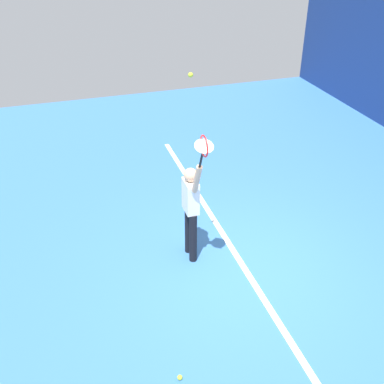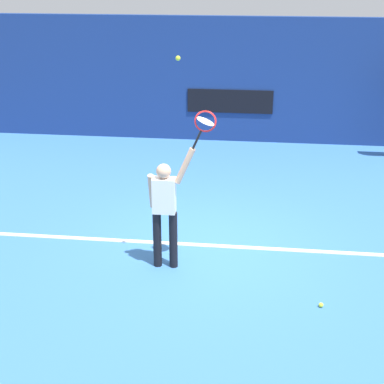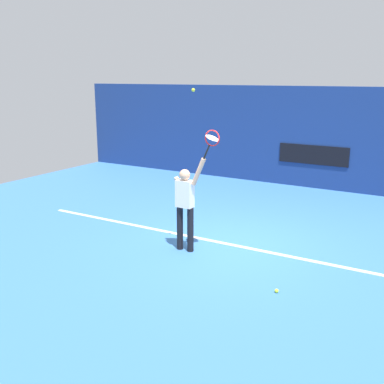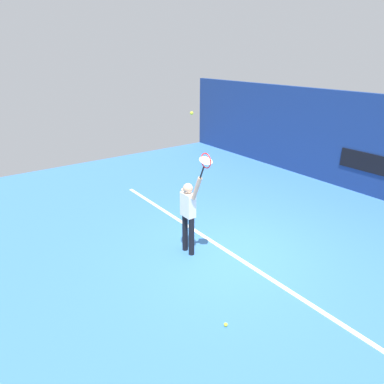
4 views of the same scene
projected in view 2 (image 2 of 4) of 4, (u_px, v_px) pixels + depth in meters
ground_plane at (208, 247)px, 9.42m from camera, size 18.00×18.00×0.00m
back_wall at (231, 80)px, 14.44m from camera, size 18.00×0.20×3.17m
sponsor_banner_center at (230, 101)px, 14.53m from camera, size 2.20×0.03×0.60m
court_baseline at (208, 245)px, 9.46m from camera, size 10.00×0.10×0.01m
tennis_player at (165, 207)px, 8.47m from camera, size 0.72×0.31×1.96m
tennis_racket at (205, 123)px, 7.90m from camera, size 0.41×0.27×0.62m
tennis_ball at (178, 58)px, 7.53m from camera, size 0.07×0.07×0.07m
spare_ball at (321, 305)px, 7.78m from camera, size 0.07×0.07×0.07m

